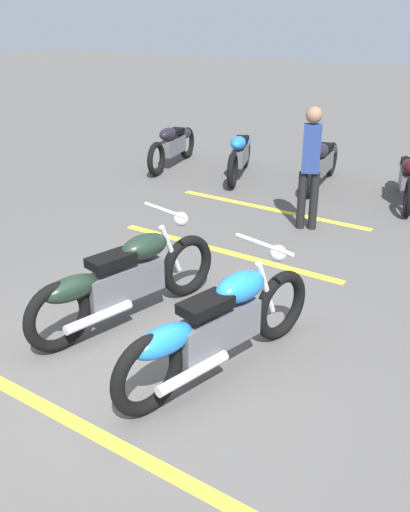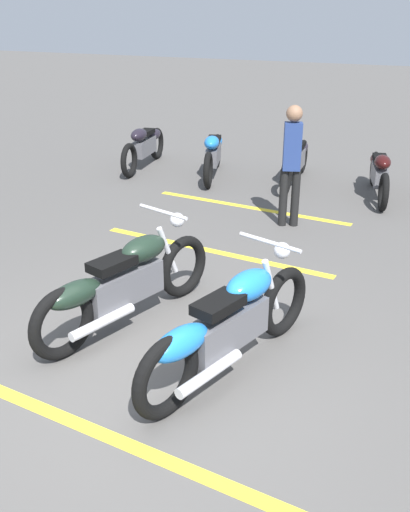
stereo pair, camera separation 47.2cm
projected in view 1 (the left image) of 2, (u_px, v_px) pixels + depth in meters
name	position (u px, v px, depth m)	size (l,w,h in m)	color
ground_plane	(127.00, 380.00, 4.75)	(60.00, 60.00, 0.00)	#514F4C
motorcycle_bright_foreground	(217.00, 326.00, 4.66)	(2.18, 0.80, 1.04)	black
motorcycle_dark_foreground	(123.00, 279.00, 5.46)	(2.18, 0.79, 1.04)	black
motorcycle_row_left	(407.00, 177.00, 8.96)	(1.92, 0.62, 0.74)	black
motorcycle_row_center	(323.00, 161.00, 9.80)	(2.06, 0.37, 0.78)	black
motorcycle_row_right	(240.00, 153.00, 10.32)	(2.01, 0.74, 0.79)	black
motorcycle_row_far_right	(174.00, 144.00, 11.02)	(2.07, 0.48, 0.79)	black
bystander_near_row	(310.00, 163.00, 7.65)	(0.26, 0.29, 1.68)	black
parking_stripe_near	(85.00, 428.00, 4.20)	(3.20, 0.12, 0.01)	yellow
parking_stripe_mid	(225.00, 251.00, 7.25)	(3.20, 0.12, 0.01)	yellow
parking_stripe_far	(271.00, 209.00, 8.77)	(3.20, 0.12, 0.01)	yellow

